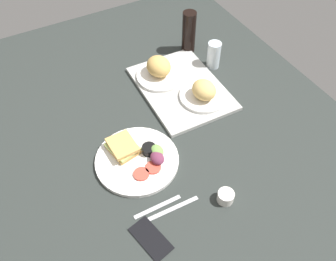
# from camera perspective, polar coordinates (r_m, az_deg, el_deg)

# --- Properties ---
(ground_plane) EXTENTS (1.90, 1.50, 0.03)m
(ground_plane) POSITION_cam_1_polar(r_m,az_deg,el_deg) (1.38, -1.49, -1.38)
(ground_plane) COLOR #282D2B
(serving_tray) EXTENTS (0.46, 0.34, 0.02)m
(serving_tray) POSITION_cam_1_polar(r_m,az_deg,el_deg) (1.54, 2.16, 6.89)
(serving_tray) COLOR #B2B2AD
(serving_tray) RESTS_ON ground_plane
(bread_plate_near) EXTENTS (0.21, 0.21, 0.10)m
(bread_plate_near) POSITION_cam_1_polar(r_m,az_deg,el_deg) (1.57, -1.41, 9.78)
(bread_plate_near) COLOR white
(bread_plate_near) RESTS_ON serving_tray
(bread_plate_far) EXTENTS (0.20, 0.20, 0.09)m
(bread_plate_far) POSITION_cam_1_polar(r_m,az_deg,el_deg) (1.47, 5.82, 6.16)
(bread_plate_far) COLOR white
(bread_plate_far) RESTS_ON serving_tray
(plate_with_salad) EXTENTS (0.31, 0.31, 0.05)m
(plate_with_salad) POSITION_cam_1_polar(r_m,az_deg,el_deg) (1.29, -5.02, -4.33)
(plate_with_salad) COLOR white
(plate_with_salad) RESTS_ON ground_plane
(drinking_glass) EXTENTS (0.06, 0.06, 0.13)m
(drinking_glass) POSITION_cam_1_polar(r_m,az_deg,el_deg) (1.64, 7.41, 12.04)
(drinking_glass) COLOR silver
(drinking_glass) RESTS_ON ground_plane
(soda_bottle) EXTENTS (0.06, 0.06, 0.20)m
(soda_bottle) POSITION_cam_1_polar(r_m,az_deg,el_deg) (1.71, 3.39, 15.62)
(soda_bottle) COLOR black
(soda_bottle) RESTS_ON ground_plane
(espresso_cup) EXTENTS (0.06, 0.06, 0.04)m
(espresso_cup) POSITION_cam_1_polar(r_m,az_deg,el_deg) (1.21, 9.31, -10.54)
(espresso_cup) COLOR silver
(espresso_cup) RESTS_ON ground_plane
(fork) EXTENTS (0.02, 0.17, 0.01)m
(fork) POSITION_cam_1_polar(r_m,az_deg,el_deg) (1.20, -1.70, -12.23)
(fork) COLOR #B7B7BC
(fork) RESTS_ON ground_plane
(knife) EXTENTS (0.02, 0.19, 0.01)m
(knife) POSITION_cam_1_polar(r_m,az_deg,el_deg) (1.19, 0.73, -12.54)
(knife) COLOR #B7B7BC
(knife) RESTS_ON ground_plane
(cell_phone) EXTENTS (0.16, 0.10, 0.01)m
(cell_phone) POSITION_cam_1_polar(r_m,az_deg,el_deg) (1.15, -2.82, -17.05)
(cell_phone) COLOR black
(cell_phone) RESTS_ON ground_plane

